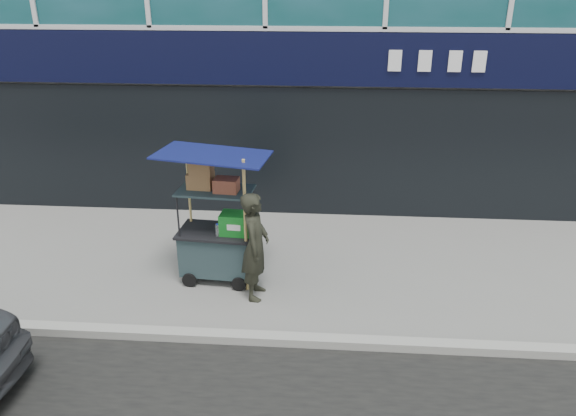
{
  "coord_description": "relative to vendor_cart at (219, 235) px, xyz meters",
  "views": [
    {
      "loc": [
        1.11,
        -5.98,
        4.33
      ],
      "look_at": [
        0.58,
        1.2,
        1.25
      ],
      "focal_mm": 35.0,
      "sensor_mm": 36.0,
      "label": 1
    }
  ],
  "objects": [
    {
      "name": "curb",
      "position": [
        0.45,
        -1.56,
        -0.66
      ],
      "size": [
        80.0,
        0.18,
        0.12
      ],
      "primitive_type": "cube",
      "color": "gray",
      "rests_on": "ground"
    },
    {
      "name": "ground",
      "position": [
        0.45,
        -1.36,
        -0.72
      ],
      "size": [
        80.0,
        80.0,
        0.0
      ],
      "primitive_type": "plane",
      "color": "slate",
      "rests_on": "ground"
    },
    {
      "name": "vendor_man",
      "position": [
        0.6,
        -0.45,
        0.07
      ],
      "size": [
        0.4,
        0.59,
        1.58
      ],
      "primitive_type": "imported",
      "rotation": [
        0.0,
        0.0,
        1.53
      ],
      "color": "black",
      "rests_on": "ground"
    },
    {
      "name": "vendor_cart",
      "position": [
        0.0,
        0.0,
        0.0
      ],
      "size": [
        1.59,
        1.18,
        2.04
      ],
      "rotation": [
        0.0,
        0.0,
        -0.08
      ],
      "color": "#1A2D2D",
      "rests_on": "ground"
    }
  ]
}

